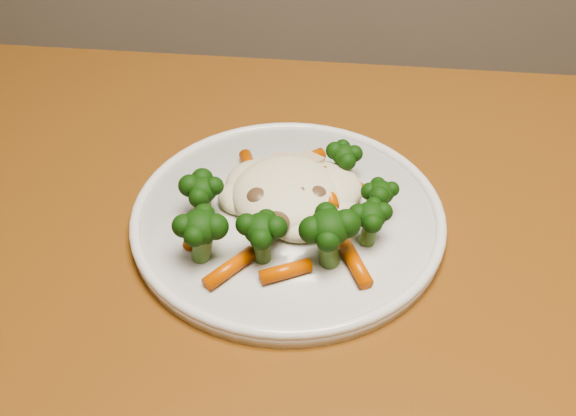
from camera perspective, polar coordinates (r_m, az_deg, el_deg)
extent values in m
cube|color=brown|center=(0.62, -11.29, -6.82)|extent=(1.15, 0.81, 0.04)
cube|color=brown|center=(1.13, 21.01, -9.63)|extent=(0.06, 0.06, 0.71)
cylinder|color=silver|center=(0.63, 0.00, -0.94)|extent=(0.27, 0.27, 0.01)
ellipsoid|color=beige|center=(0.63, 0.05, 1.91)|extent=(0.12, 0.11, 0.04)
ellipsoid|color=black|center=(0.58, -6.87, -2.43)|extent=(0.05, 0.05, 0.04)
ellipsoid|color=black|center=(0.58, -2.08, -2.55)|extent=(0.05, 0.05, 0.04)
ellipsoid|color=black|center=(0.57, 3.22, -2.58)|extent=(0.05, 0.05, 0.05)
ellipsoid|color=black|center=(0.60, 6.48, -1.35)|extent=(0.04, 0.04, 0.04)
ellipsoid|color=black|center=(0.62, 7.26, 0.54)|extent=(0.04, 0.04, 0.03)
ellipsoid|color=black|center=(0.66, 4.42, 3.55)|extent=(0.04, 0.04, 0.03)
ellipsoid|color=black|center=(0.62, -6.72, 0.68)|extent=(0.04, 0.04, 0.04)
cylinder|color=#D75805|center=(0.67, -2.96, 2.95)|extent=(0.03, 0.05, 0.01)
cylinder|color=#D75805|center=(0.68, 1.33, 3.75)|extent=(0.04, 0.03, 0.01)
cylinder|color=#D75805|center=(0.66, 4.41, 2.26)|extent=(0.04, 0.04, 0.01)
cylinder|color=#D75805|center=(0.61, -7.38, -1.70)|extent=(0.01, 0.04, 0.01)
cylinder|color=#D75805|center=(0.58, -4.60, -4.74)|extent=(0.04, 0.05, 0.01)
cylinder|color=#D75805|center=(0.57, -0.20, -5.02)|extent=(0.04, 0.03, 0.01)
cylinder|color=#D75805|center=(0.58, 5.31, -4.36)|extent=(0.03, 0.05, 0.01)
cylinder|color=#D75805|center=(0.63, 3.17, 1.55)|extent=(0.02, 0.05, 0.01)
cylinder|color=#D75805|center=(0.64, -0.32, 2.53)|extent=(0.02, 0.04, 0.01)
ellipsoid|color=brown|center=(0.62, 1.11, 1.23)|extent=(0.03, 0.03, 0.02)
ellipsoid|color=brown|center=(0.62, 2.12, 0.98)|extent=(0.03, 0.03, 0.02)
ellipsoid|color=brown|center=(0.62, -2.25, 0.80)|extent=(0.02, 0.02, 0.02)
ellipsoid|color=brown|center=(0.59, -0.99, -1.20)|extent=(0.02, 0.02, 0.02)
ellipsoid|color=brown|center=(0.62, 0.98, 1.03)|extent=(0.03, 0.03, 0.02)
cube|color=#CCAF88|center=(0.66, -0.44, 3.68)|extent=(0.02, 0.02, 0.01)
cube|color=#CCAF88|center=(0.66, 1.78, 3.59)|extent=(0.03, 0.03, 0.01)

